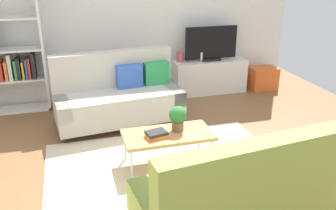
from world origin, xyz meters
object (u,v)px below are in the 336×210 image
Objects in this scene: bookshelf at (7,54)px; storage_trunk at (262,78)px; potted_plant at (178,117)px; couch_beige at (119,96)px; couch_green at (243,195)px; tv_console at (209,76)px; vase_0 at (180,57)px; table_book_0 at (156,136)px; bottle_0 at (201,57)px; coffee_table at (168,135)px; vase_1 at (190,57)px; tv at (211,44)px.

bookshelf is 4.70m from storage_trunk.
couch_beige is at bearing 111.01° from potted_plant.
couch_beige and couch_green have the same top height.
tv_console is (1.21, 3.80, -0.12)m from couch_green.
vase_0 is at bearing 74.11° from couch_green.
table_book_0 is (-2.76, -2.34, 0.22)m from storage_trunk.
couch_beige is at bearing -142.40° from vase_0.
couch_green reaches higher than vase_0.
storage_trunk is 1.39m from bottle_0.
bottle_0 reaches higher than coffee_table.
couch_green is at bearing -71.58° from table_book_0.
vase_1 is (1.51, 1.01, 0.27)m from couch_beige.
couch_beige is 11.62× the size of bottle_0.
tv_console reaches higher than coffee_table.
vase_0 is (1.08, 2.49, 0.29)m from table_book_0.
couch_beige is 1.83m from vase_1.
potted_plant is at bearing -137.75° from storage_trunk.
tv is 0.30m from bottle_0.
couch_green is 1.80× the size of coffee_table.
bookshelf reaches higher than tv.
bookshelf is 3.23m from potted_plant.
couch_beige is 1.95m from bottle_0.
couch_green is 1.48m from potted_plant.
bottle_0 is (0.39, -0.09, -0.00)m from vase_0.
couch_beige is 12.66× the size of vase_1.
couch_green is (0.69, -2.84, -0.01)m from couch_beige.
vase_0 is at bearing 167.04° from bottle_0.
vase_1 is (-0.38, 0.07, -0.23)m from tv.
tv_console is at bearing 65.75° from couch_green.
tv reaches higher than couch_beige.
couch_green is at bearing -83.91° from potted_plant.
vase_0 is at bearing 66.55° from table_book_0.
coffee_table is at bearing -138.72° from storage_trunk.
bottle_0 is at bearing -168.05° from tv_console.
potted_plant is (-1.36, -2.34, 0.28)m from tv_console.
potted_plant is at bearing 89.42° from couch_green.
vase_0 is (0.92, 2.43, 0.34)m from coffee_table.
coffee_table is (-0.29, 1.42, -0.05)m from couch_green.
vase_0 reaches higher than coffee_table.
tv is at bearing -6.88° from vase_0.
tv is at bearing 59.54° from potted_plant.
coffee_table is 2.70m from vase_1.
potted_plant is (-2.46, -2.24, 0.38)m from storage_trunk.
vase_0 reaches higher than bottle_0.
vase_1 is (1.28, 2.49, 0.28)m from table_book_0.
tv_console is 7.77× the size of vase_0.
potted_plant reaches higher than coffee_table.
storage_trunk is 1.57m from vase_1.
tv_console reaches higher than table_book_0.
vase_1 reaches higher than coffee_table.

